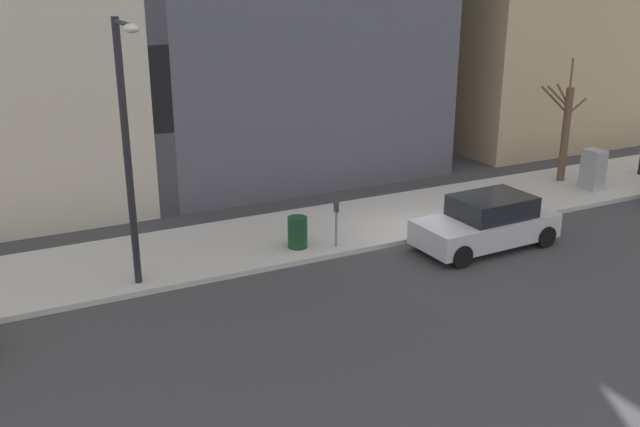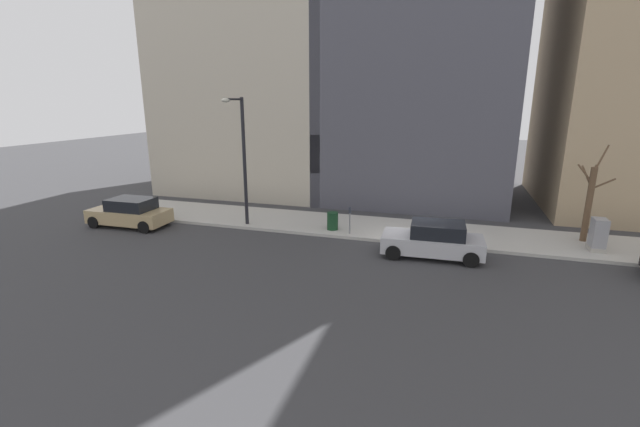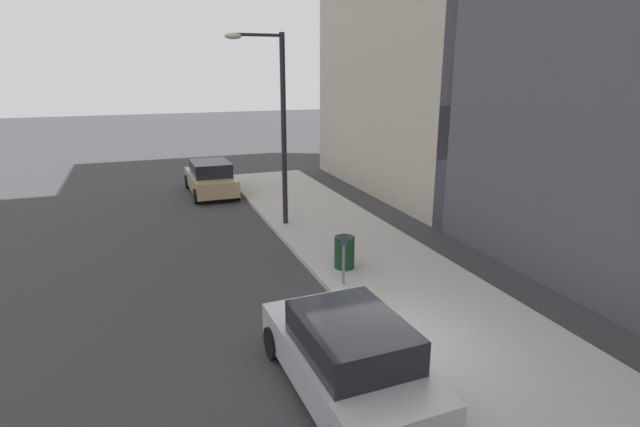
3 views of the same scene
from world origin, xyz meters
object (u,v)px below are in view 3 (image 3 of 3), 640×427
object	(u,v)px
parking_meter	(344,253)
streetlamp	(276,115)
trash_bin	(344,252)
parked_car_silver	(348,357)
parked_car_tan	(211,178)

from	to	relation	value
parking_meter	streetlamp	xyz separation A→B (m)	(-0.17, 5.60, 3.04)
parking_meter	streetlamp	bearing A→B (deg)	91.71
trash_bin	parking_meter	bearing A→B (deg)	-114.31
parked_car_silver	parked_car_tan	bearing A→B (deg)	88.07
parked_car_tan	parking_meter	size ratio (longest dim) A/B	3.14
parked_car_silver	streetlamp	distance (m)	10.30
parked_car_silver	parking_meter	world-z (taller)	parked_car_silver
parked_car_tan	parking_meter	xyz separation A→B (m)	(1.68, -11.54, 0.24)
parked_car_tan	streetlamp	world-z (taller)	streetlamp
parked_car_silver	parked_car_tan	world-z (taller)	same
parked_car_tan	parked_car_silver	bearing A→B (deg)	-90.91
streetlamp	trash_bin	bearing A→B (deg)	-82.37
parking_meter	trash_bin	distance (m)	1.16
parking_meter	trash_bin	size ratio (longest dim) A/B	1.50
parked_car_silver	streetlamp	bearing A→B (deg)	79.28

